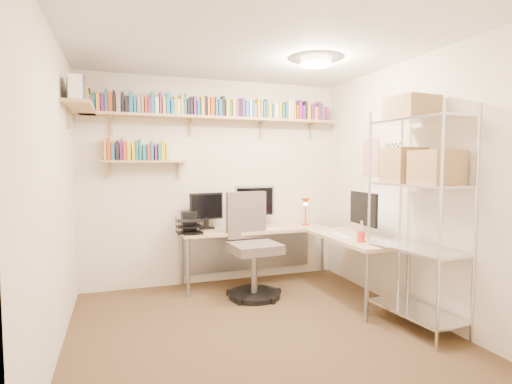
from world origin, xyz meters
TOP-DOWN VIEW (x-y plane):
  - ground at (0.00, 0.00)m, footprint 3.20×3.20m
  - room_shell at (0.00, 0.00)m, footprint 3.24×3.04m
  - wall_shelves at (-0.43, 1.30)m, footprint 3.12×1.09m
  - corner_desk at (0.53, 0.98)m, footprint 2.07×1.80m
  - office_chair at (0.25, 0.82)m, footprint 0.61×0.62m
  - wire_rack at (1.36, -0.48)m, footprint 0.49×0.88m

SIDE VIEW (x-z plane):
  - ground at x=0.00m, z-range 0.00..0.00m
  - office_chair at x=0.25m, z-range -0.09..1.06m
  - corner_desk at x=0.53m, z-range 0.08..1.29m
  - wire_rack at x=1.36m, z-range 0.41..2.48m
  - room_shell at x=0.00m, z-range 0.29..2.81m
  - wall_shelves at x=-0.43m, z-range 1.63..2.43m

